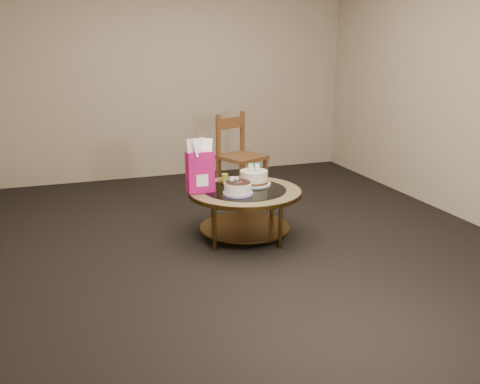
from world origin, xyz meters
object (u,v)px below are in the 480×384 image
object	(u,v)px
coffee_table	(245,198)
decorated_cake	(238,189)
cream_cake	(254,178)
gift_bag	(200,166)
dining_chair	(240,156)

from	to	relation	value
coffee_table	decorated_cake	size ratio (longest dim) A/B	3.92
cream_cake	gift_bag	distance (m)	0.56
decorated_cake	gift_bag	world-z (taller)	gift_bag
gift_bag	cream_cake	bearing A→B (deg)	6.27
decorated_cake	gift_bag	distance (m)	0.38
decorated_cake	dining_chair	size ratio (longest dim) A/B	0.27
gift_bag	dining_chair	xyz separation A→B (m)	(0.78, 1.18, -0.21)
decorated_cake	coffee_table	bearing A→B (deg)	48.65
cream_cake	dining_chair	bearing A→B (deg)	85.55
coffee_table	gift_bag	bearing A→B (deg)	171.36
coffee_table	dining_chair	world-z (taller)	dining_chair
cream_cake	gift_bag	bearing A→B (deg)	-164.29
decorated_cake	dining_chair	world-z (taller)	dining_chair
coffee_table	dining_chair	bearing A→B (deg)	72.92
gift_bag	dining_chair	bearing A→B (deg)	55.38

